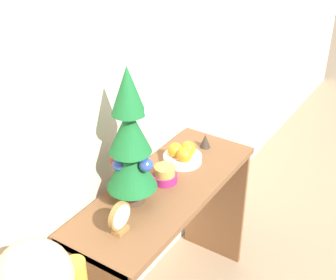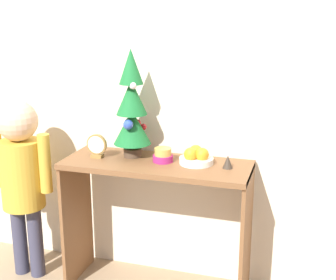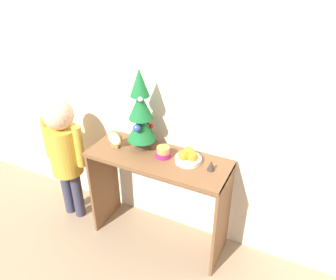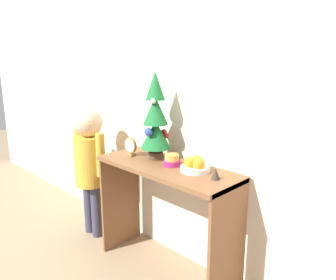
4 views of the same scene
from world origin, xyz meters
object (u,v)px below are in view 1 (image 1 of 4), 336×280
at_px(singing_bowl, 165,175).
at_px(desk_clock, 120,218).
at_px(mini_tree, 130,143).
at_px(fruit_bowl, 183,155).
at_px(figurine, 205,141).

xyz_separation_m(singing_bowl, desk_clock, (-0.38, -0.04, 0.03)).
bearing_deg(desk_clock, singing_bowl, 6.25).
relative_size(mini_tree, desk_clock, 4.46).
relative_size(fruit_bowl, desk_clock, 1.36).
xyz_separation_m(mini_tree, singing_bowl, (0.19, -0.04, -0.25)).
bearing_deg(figurine, desk_clock, -177.36).
bearing_deg(mini_tree, figurine, -4.59).
height_order(desk_clock, figurine, desk_clock).
distance_m(mini_tree, desk_clock, 0.30).
height_order(singing_bowl, desk_clock, desk_clock).
distance_m(singing_bowl, figurine, 0.36).
distance_m(mini_tree, figurine, 0.61).
bearing_deg(mini_tree, fruit_bowl, -2.80).
distance_m(fruit_bowl, figurine, 0.18).
relative_size(mini_tree, fruit_bowl, 3.28).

